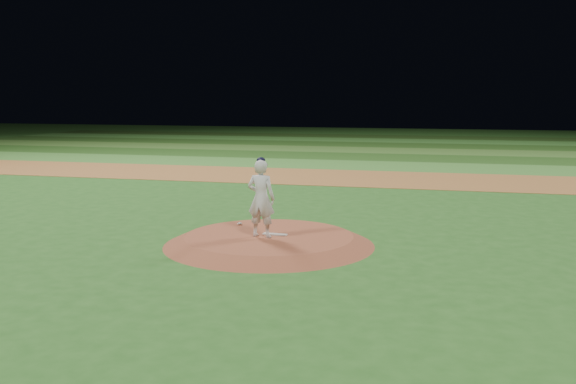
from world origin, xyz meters
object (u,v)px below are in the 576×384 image
at_px(pitching_rubber, 275,234).
at_px(pitcher_on_mound, 261,198).
at_px(pitchers_mound, 269,240).
at_px(rosin_bag, 240,224).

bearing_deg(pitching_rubber, pitcher_on_mound, -129.18).
height_order(pitchers_mound, pitcher_on_mound, pitcher_on_mound).
height_order(pitching_rubber, rosin_bag, rosin_bag).
bearing_deg(pitchers_mound, pitching_rubber, 32.05).
relative_size(pitching_rubber, pitcher_on_mound, 0.31).
distance_m(pitchers_mound, pitcher_on_mound, 1.17).
xyz_separation_m(rosin_bag, pitcher_on_mound, (1.04, -1.32, 0.98)).
distance_m(pitchers_mound, rosin_bag, 1.62).
relative_size(pitchers_mound, rosin_bag, 40.82).
relative_size(rosin_bag, pitcher_on_mound, 0.07).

